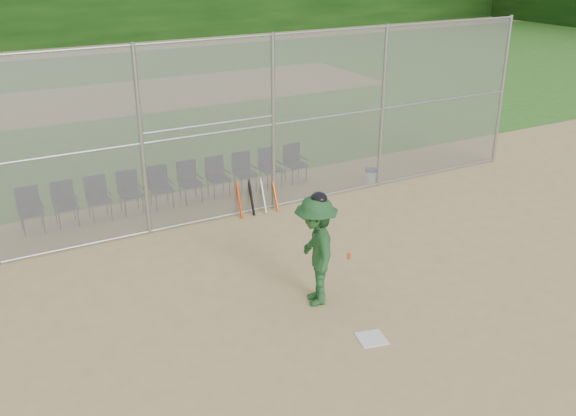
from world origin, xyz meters
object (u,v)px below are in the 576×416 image
batter_at_plate (316,250)px  home_plate (372,338)px  water_cooler (371,176)px  chair_0 (31,211)px

batter_at_plate → home_plate: bearing=-82.2°
home_plate → water_cooler: water_cooler is taller
chair_0 → home_plate: bearing=-59.5°
home_plate → water_cooler: 7.01m
water_cooler → chair_0: (-8.06, 1.09, 0.28)m
home_plate → chair_0: (-4.00, 6.79, 0.47)m
batter_at_plate → chair_0: (-3.81, 5.38, -0.50)m
chair_0 → water_cooler: bearing=-7.7°
water_cooler → batter_at_plate: bearing=-134.7°
home_plate → batter_at_plate: (-0.19, 1.41, 0.97)m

